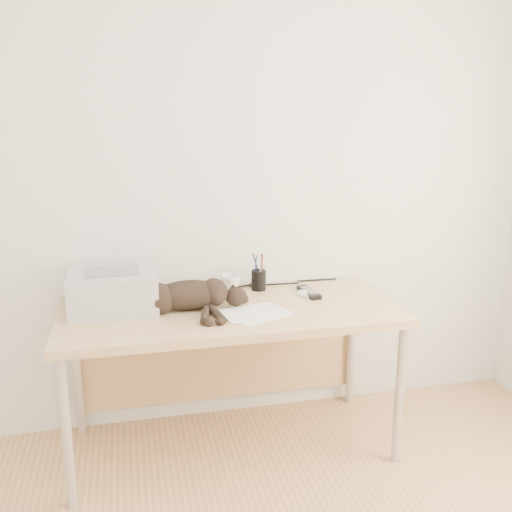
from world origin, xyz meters
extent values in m
plane|color=silver|center=(0.00, 1.75, 1.30)|extent=(3.50, 0.00, 3.50)
cube|color=tan|center=(0.00, 1.39, 0.72)|extent=(1.60, 0.70, 0.04)
cylinder|color=#B6B7B9|center=(-0.75, 1.09, 0.35)|extent=(0.04, 0.04, 0.70)
cylinder|color=#B6B7B9|center=(0.75, 1.09, 0.35)|extent=(0.04, 0.04, 0.70)
cylinder|color=#B6B7B9|center=(-0.75, 1.69, 0.35)|extent=(0.04, 0.04, 0.70)
cylinder|color=#B6B7B9|center=(0.75, 1.69, 0.35)|extent=(0.04, 0.04, 0.70)
cube|color=tan|center=(0.00, 1.72, 0.40)|extent=(1.48, 0.02, 0.60)
cube|color=#B7B6BC|center=(-0.54, 1.50, 0.83)|extent=(0.40, 0.34, 0.18)
cube|color=black|center=(-0.54, 1.50, 0.84)|extent=(0.34, 0.02, 0.11)
cube|color=gray|center=(-0.54, 1.50, 0.93)|extent=(0.24, 0.17, 0.01)
cube|color=white|center=(0.11, 1.27, 0.74)|extent=(0.33, 0.29, 0.00)
cube|color=white|center=(0.08, 1.29, 0.74)|extent=(0.31, 0.25, 0.00)
ellipsoid|color=black|center=(-0.20, 1.41, 0.81)|extent=(0.34, 0.14, 0.14)
sphere|color=black|center=(-0.33, 1.40, 0.81)|extent=(0.15, 0.15, 0.15)
ellipsoid|color=black|center=(0.03, 1.40, 0.79)|extent=(0.10, 0.09, 0.09)
cone|color=black|center=(0.02, 1.45, 0.83)|extent=(0.04, 0.05, 0.05)
cone|color=black|center=(0.05, 1.44, 0.82)|extent=(0.04, 0.05, 0.05)
cylinder|color=black|center=(-0.14, 1.28, 0.76)|extent=(0.04, 0.20, 0.04)
cylinder|color=black|center=(-0.09, 1.28, 0.76)|extent=(0.04, 0.20, 0.04)
cylinder|color=black|center=(-0.47, 1.45, 0.75)|extent=(0.22, 0.03, 0.03)
imported|color=white|center=(0.04, 1.61, 0.79)|extent=(0.15, 0.15, 0.10)
cylinder|color=black|center=(0.20, 1.64, 0.79)|extent=(0.08, 0.08, 0.10)
cylinder|color=#990C0C|center=(0.18, 1.64, 0.86)|extent=(0.01, 0.01, 0.14)
cylinder|color=navy|center=(0.21, 1.65, 0.86)|extent=(0.01, 0.01, 0.14)
cylinder|color=black|center=(0.20, 1.63, 0.86)|extent=(0.01, 0.01, 0.14)
cube|color=gray|center=(-0.12, 1.54, 0.75)|extent=(0.07, 0.20, 0.02)
cube|color=black|center=(0.43, 1.51, 0.75)|extent=(0.07, 0.20, 0.02)
ellipsoid|color=white|center=(0.41, 1.49, 0.76)|extent=(0.11, 0.13, 0.04)
camera|label=1|loc=(-0.46, -1.13, 1.65)|focal=40.00mm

